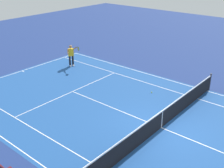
% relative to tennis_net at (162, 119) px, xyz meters
% --- Properties ---
extents(ground_plane, '(60.00, 60.00, 0.00)m').
position_rel_tennis_net_xyz_m(ground_plane, '(0.00, 0.00, -0.49)').
color(ground_plane, navy).
extents(court_slab, '(24.20, 11.40, 0.00)m').
position_rel_tennis_net_xyz_m(court_slab, '(0.00, 0.00, -0.49)').
color(court_slab, '#1E4C93').
rests_on(court_slab, ground_plane).
extents(court_line_markings, '(23.85, 11.05, 0.01)m').
position_rel_tennis_net_xyz_m(court_line_markings, '(0.00, 0.00, -0.49)').
color(court_line_markings, white).
rests_on(court_line_markings, ground_plane).
extents(tennis_net, '(0.10, 11.70, 1.08)m').
position_rel_tennis_net_xyz_m(tennis_net, '(0.00, 0.00, 0.00)').
color(tennis_net, '#2D2D33').
rests_on(tennis_net, ground_plane).
extents(tennis_player_near, '(1.19, 0.75, 1.70)m').
position_rel_tennis_net_xyz_m(tennis_player_near, '(9.86, -3.11, 0.44)').
color(tennis_player_near, black).
rests_on(tennis_player_near, ground_plane).
extents(tennis_ball, '(0.07, 0.07, 0.07)m').
position_rel_tennis_net_xyz_m(tennis_ball, '(2.51, -3.05, -0.46)').
color(tennis_ball, '#CCE01E').
rests_on(tennis_ball, ground_plane).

